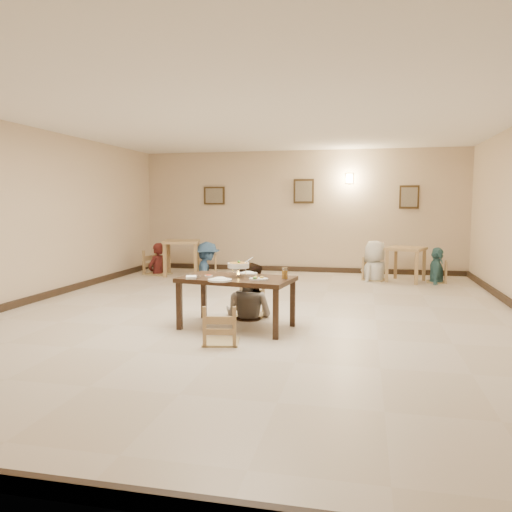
% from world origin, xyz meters
% --- Properties ---
extents(floor, '(10.00, 10.00, 0.00)m').
position_xyz_m(floor, '(0.00, 0.00, 0.00)').
color(floor, beige).
rests_on(floor, ground).
extents(ceiling, '(10.00, 10.00, 0.00)m').
position_xyz_m(ceiling, '(0.00, 0.00, 3.00)').
color(ceiling, white).
rests_on(ceiling, wall_back).
extents(wall_back, '(10.00, 0.00, 10.00)m').
position_xyz_m(wall_back, '(0.00, 5.00, 1.50)').
color(wall_back, beige).
rests_on(wall_back, floor).
extents(wall_front, '(10.00, 0.00, 10.00)m').
position_xyz_m(wall_front, '(0.00, -5.00, 1.50)').
color(wall_front, beige).
rests_on(wall_front, floor).
extents(wall_left, '(0.00, 10.00, 10.00)m').
position_xyz_m(wall_left, '(-4.00, 0.00, 1.50)').
color(wall_left, beige).
rests_on(wall_left, floor).
extents(baseboard_back, '(8.00, 0.06, 0.12)m').
position_xyz_m(baseboard_back, '(0.00, 4.97, 0.06)').
color(baseboard_back, black).
rests_on(baseboard_back, floor).
extents(baseboard_front, '(8.00, 0.06, 0.12)m').
position_xyz_m(baseboard_front, '(0.00, -4.97, 0.06)').
color(baseboard_front, black).
rests_on(baseboard_front, floor).
extents(baseboard_left, '(0.06, 10.00, 0.12)m').
position_xyz_m(baseboard_left, '(-3.97, 0.00, 0.06)').
color(baseboard_left, black).
rests_on(baseboard_left, floor).
extents(picture_a, '(0.55, 0.04, 0.45)m').
position_xyz_m(picture_a, '(-2.20, 4.96, 1.90)').
color(picture_a, '#362613').
rests_on(picture_a, wall_back).
extents(picture_b, '(0.50, 0.04, 0.60)m').
position_xyz_m(picture_b, '(0.10, 4.96, 2.00)').
color(picture_b, '#362613').
rests_on(picture_b, wall_back).
extents(picture_c, '(0.45, 0.04, 0.55)m').
position_xyz_m(picture_c, '(2.60, 4.96, 1.85)').
color(picture_c, '#362613').
rests_on(picture_c, wall_back).
extents(wall_sconce, '(0.16, 0.05, 0.22)m').
position_xyz_m(wall_sconce, '(1.20, 4.96, 2.30)').
color(wall_sconce, '#FFD88C').
rests_on(wall_sconce, wall_back).
extents(main_table, '(1.61, 1.06, 0.70)m').
position_xyz_m(main_table, '(-0.10, -0.89, 0.62)').
color(main_table, '#362216').
rests_on(main_table, floor).
extents(chair_far, '(0.43, 0.43, 0.91)m').
position_xyz_m(chair_far, '(-0.09, -0.14, 0.45)').
color(chair_far, tan).
rests_on(chair_far, floor).
extents(chair_near, '(0.43, 0.43, 0.91)m').
position_xyz_m(chair_near, '(-0.10, -1.65, 0.45)').
color(chair_near, tan).
rests_on(chair_near, floor).
extents(main_diner, '(0.96, 0.85, 1.67)m').
position_xyz_m(main_diner, '(-0.08, -0.24, 0.83)').
color(main_diner, gray).
rests_on(main_diner, floor).
extents(curry_warmer, '(0.33, 0.29, 0.27)m').
position_xyz_m(curry_warmer, '(-0.08, -0.86, 0.86)').
color(curry_warmer, silver).
rests_on(curry_warmer, main_table).
extents(rice_plate_far, '(0.27, 0.27, 0.06)m').
position_xyz_m(rice_plate_far, '(-0.01, -0.57, 0.71)').
color(rice_plate_far, white).
rests_on(rice_plate_far, main_table).
extents(rice_plate_near, '(0.31, 0.31, 0.07)m').
position_xyz_m(rice_plate_near, '(-0.23, -1.27, 0.72)').
color(rice_plate_near, white).
rests_on(rice_plate_near, main_table).
extents(fried_plate, '(0.25, 0.25, 0.06)m').
position_xyz_m(fried_plate, '(0.24, -1.06, 0.72)').
color(fried_plate, white).
rests_on(fried_plate, main_table).
extents(chili_dish, '(0.11, 0.11, 0.02)m').
position_xyz_m(chili_dish, '(-0.49, -0.91, 0.71)').
color(chili_dish, white).
rests_on(chili_dish, main_table).
extents(napkin_cutlery, '(0.21, 0.28, 0.03)m').
position_xyz_m(napkin_cutlery, '(-0.66, -1.13, 0.72)').
color(napkin_cutlery, white).
rests_on(napkin_cutlery, main_table).
extents(drink_glass, '(0.08, 0.08, 0.15)m').
position_xyz_m(drink_glass, '(0.57, -0.92, 0.77)').
color(drink_glass, white).
rests_on(drink_glass, main_table).
extents(bg_table_left, '(1.02, 1.02, 0.83)m').
position_xyz_m(bg_table_left, '(-2.65, 3.75, 0.69)').
color(bg_table_left, tan).
rests_on(bg_table_left, floor).
extents(bg_table_right, '(0.96, 0.96, 0.75)m').
position_xyz_m(bg_table_right, '(2.48, 3.85, 0.61)').
color(bg_table_right, tan).
rests_on(bg_table_right, floor).
extents(bg_chair_ll, '(0.51, 0.51, 1.09)m').
position_xyz_m(bg_chair_ll, '(-3.26, 3.72, 0.54)').
color(bg_chair_ll, tan).
rests_on(bg_chair_ll, floor).
extents(bg_chair_lr, '(0.44, 0.44, 0.93)m').
position_xyz_m(bg_chair_lr, '(-2.03, 3.78, 0.46)').
color(bg_chair_lr, tan).
rests_on(bg_chair_lr, floor).
extents(bg_chair_rl, '(0.45, 0.45, 0.96)m').
position_xyz_m(bg_chair_rl, '(1.83, 3.92, 0.48)').
color(bg_chair_rl, tan).
rests_on(bg_chair_rl, floor).
extents(bg_chair_rr, '(0.41, 0.41, 0.87)m').
position_xyz_m(bg_chair_rr, '(3.13, 3.87, 0.43)').
color(bg_chair_rr, tan).
rests_on(bg_chair_rr, floor).
extents(bg_diner_a, '(0.54, 0.65, 1.52)m').
position_xyz_m(bg_diner_a, '(-3.26, 3.72, 0.76)').
color(bg_diner_a, '#521A18').
rests_on(bg_diner_a, floor).
extents(bg_diner_b, '(0.95, 1.18, 1.60)m').
position_xyz_m(bg_diner_b, '(-2.03, 3.78, 0.80)').
color(bg_diner_b, '#4B74A5').
rests_on(bg_diner_b, floor).
extents(bg_diner_c, '(0.92, 1.03, 1.77)m').
position_xyz_m(bg_diner_c, '(1.83, 3.92, 0.88)').
color(bg_diner_c, silver).
rests_on(bg_diner_c, floor).
extents(bg_diner_d, '(0.51, 0.94, 1.52)m').
position_xyz_m(bg_diner_d, '(3.13, 3.87, 0.76)').
color(bg_diner_d, teal).
rests_on(bg_diner_d, floor).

